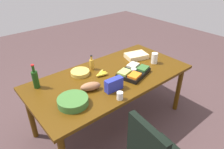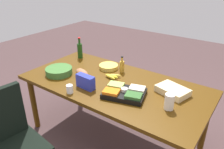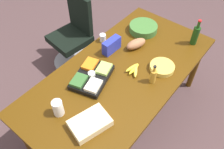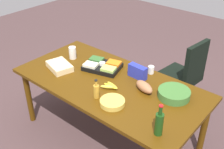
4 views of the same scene
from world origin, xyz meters
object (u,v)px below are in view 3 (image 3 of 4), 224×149
office_chair (73,40)px  paper_cup (103,38)px  salad_bowl (143,28)px  dressing_bottle (153,76)px  banana_bunch (134,69)px  veggie_tray (92,76)px  chip_bag_blue (112,45)px  chip_bowl (162,67)px  mayo_jar (58,108)px  conference_table (121,77)px  sheet_cake (90,123)px  wine_bottle (195,35)px  bread_loaf (136,44)px

office_chair → paper_cup: bearing=80.4°
salad_bowl → dressing_bottle: size_ratio=1.56×
banana_bunch → veggie_tray: bearing=-36.8°
paper_cup → chip_bag_blue: (0.07, 0.18, 0.03)m
chip_bowl → paper_cup: paper_cup is taller
salad_bowl → banana_bunch: size_ratio=1.79×
mayo_jar → dressing_bottle: bearing=152.1°
conference_table → banana_bunch: (-0.09, 0.09, 0.10)m
sheet_cake → chip_bag_blue: 0.93m
chip_bag_blue → chip_bowl: bearing=100.5°
veggie_tray → paper_cup: paper_cup is taller
office_chair → veggie_tray: 1.19m
paper_cup → chip_bag_blue: chip_bag_blue is taller
mayo_jar → office_chair: bearing=-137.7°
dressing_bottle → paper_cup: size_ratio=2.33×
wine_bottle → dressing_bottle: bearing=-3.8°
sheet_cake → banana_bunch: size_ratio=1.75×
chip_bowl → dressing_bottle: dressing_bottle is taller
salad_bowl → dressing_bottle: dressing_bottle is taller
office_chair → wine_bottle: bearing=108.8°
office_chair → wine_bottle: wine_bottle is taller
banana_bunch → paper_cup: bearing=-106.6°
veggie_tray → paper_cup: 0.58m
veggie_tray → dressing_bottle: 0.58m
wine_bottle → veggie_tray: size_ratio=0.63×
conference_table → wine_bottle: 0.94m
sheet_cake → banana_bunch: bearing=-173.9°
sheet_cake → dressing_bottle: (-0.73, 0.14, 0.04)m
salad_bowl → sheet_cake: (1.33, 0.37, -0.01)m
chip_bag_blue → office_chair: bearing=-101.9°
conference_table → dressing_bottle: bearing=106.1°
bread_loaf → banana_bunch: bearing=31.9°
paper_cup → banana_bunch: bearing=73.4°
chip_bowl → dressing_bottle: 0.21m
bread_loaf → mayo_jar: size_ratio=1.54×
salad_bowl → veggie_tray: size_ratio=0.67×
banana_bunch → wine_bottle: bearing=160.7°
office_chair → mayo_jar: size_ratio=6.60×
dressing_bottle → paper_cup: dressing_bottle is taller
office_chair → mayo_jar: (1.07, 0.98, 0.47)m
bread_loaf → chip_bowl: size_ratio=0.97×
conference_table → salad_bowl: size_ratio=6.57×
conference_table → wine_bottle: bearing=157.4°
paper_cup → office_chair: bearing=-99.6°
office_chair → bread_loaf: size_ratio=4.28×
salad_bowl → veggie_tray: 0.94m
conference_table → chip_bowl: size_ratio=8.67×
banana_bunch → mayo_jar: bearing=-14.6°
chip_bowl → paper_cup: (0.04, -0.74, 0.02)m
chip_bag_blue → dressing_bottle: bearing=80.8°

